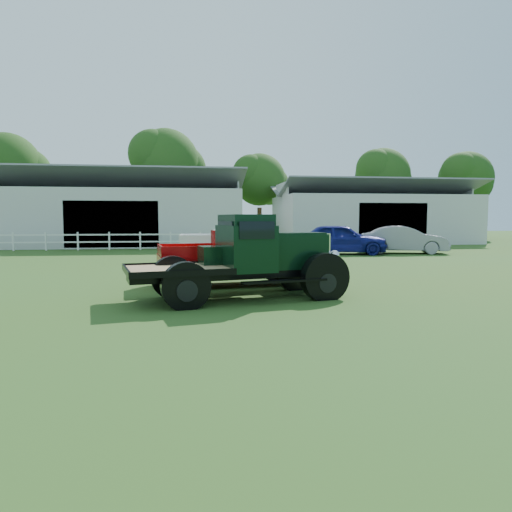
{
  "coord_description": "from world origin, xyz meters",
  "views": [
    {
      "loc": [
        -1.55,
        -11.26,
        2.09
      ],
      "look_at": [
        0.2,
        1.2,
        1.05
      ],
      "focal_mm": 32.0,
      "sensor_mm": 36.0,
      "label": 1
    }
  ],
  "objects": [
    {
      "name": "fence_rail",
      "position": [
        -8.0,
        20.0,
        0.6
      ],
      "size": [
        14.2,
        0.16,
        1.2
      ],
      "primitive_type": null,
      "color": "white",
      "rests_on": "ground"
    },
    {
      "name": "white_pickup",
      "position": [
        0.33,
        8.36,
        0.92
      ],
      "size": [
        5.1,
        2.16,
        1.84
      ],
      "primitive_type": null,
      "rotation": [
        0.0,
        0.0,
        -0.04
      ],
      "color": "silver",
      "rests_on": "ground"
    },
    {
      "name": "misc_car_blue",
      "position": [
        7.09,
        14.45,
        0.9
      ],
      "size": [
        5.63,
        3.36,
        1.79
      ],
      "primitive_type": "imported",
      "rotation": [
        0.0,
        0.0,
        1.32
      ],
      "color": "navy",
      "rests_on": "ground"
    },
    {
      "name": "shed_left",
      "position": [
        -7.0,
        26.0,
        2.8
      ],
      "size": [
        18.8,
        10.2,
        5.6
      ],
      "primitive_type": null,
      "color": "silver",
      "rests_on": "ground"
    },
    {
      "name": "misc_car_grey",
      "position": [
        11.04,
        14.54,
        0.82
      ],
      "size": [
        5.24,
        3.05,
        1.63
      ],
      "primitive_type": "imported",
      "rotation": [
        0.0,
        0.0,
        1.29
      ],
      "color": "gray",
      "rests_on": "ground"
    },
    {
      "name": "vintage_flatbed",
      "position": [
        -0.28,
        0.43,
        1.09
      ],
      "size": [
        5.86,
        3.31,
        2.19
      ],
      "primitive_type": null,
      "rotation": [
        0.0,
        0.0,
        0.21
      ],
      "color": "black",
      "rests_on": "ground"
    },
    {
      "name": "tree_e",
      "position": [
        26.0,
        32.0,
        4.75
      ],
      "size": [
        5.7,
        5.7,
        9.5
      ],
      "primitive_type": null,
      "color": "#1D5112",
      "rests_on": "ground"
    },
    {
      "name": "ground",
      "position": [
        0.0,
        0.0,
        0.0
      ],
      "size": [
        120.0,
        120.0,
        0.0
      ],
      "primitive_type": "plane",
      "color": "#35531A"
    },
    {
      "name": "red_pickup",
      "position": [
        -0.28,
        2.92,
        0.87
      ],
      "size": [
        4.99,
        2.49,
        1.74
      ],
      "primitive_type": null,
      "rotation": [
        0.0,
        0.0,
        0.14
      ],
      "color": "#9B0708",
      "rests_on": "ground"
    },
    {
      "name": "tree_d",
      "position": [
        18.0,
        34.0,
        5.0
      ],
      "size": [
        6.0,
        6.0,
        10.0
      ],
      "primitive_type": null,
      "color": "#1D5112",
      "rests_on": "ground"
    },
    {
      "name": "shed_right",
      "position": [
        14.0,
        27.0,
        2.6
      ],
      "size": [
        16.8,
        9.2,
        5.2
      ],
      "primitive_type": null,
      "color": "silver",
      "rests_on": "ground"
    },
    {
      "name": "tree_a",
      "position": [
        -18.0,
        33.0,
        5.25
      ],
      "size": [
        6.3,
        6.3,
        10.5
      ],
      "primitive_type": null,
      "color": "#1D5112",
      "rests_on": "ground"
    },
    {
      "name": "tree_b",
      "position": [
        -4.0,
        34.0,
        5.75
      ],
      "size": [
        6.9,
        6.9,
        11.5
      ],
      "primitive_type": null,
      "color": "#1D5112",
      "rests_on": "ground"
    },
    {
      "name": "tree_c",
      "position": [
        5.0,
        33.0,
        4.5
      ],
      "size": [
        5.4,
        5.4,
        9.0
      ],
      "primitive_type": null,
      "color": "#1D5112",
      "rests_on": "ground"
    }
  ]
}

